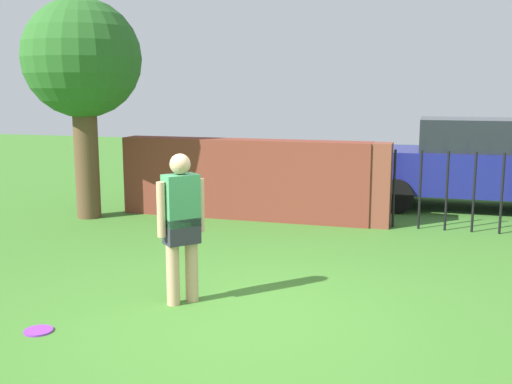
{
  "coord_description": "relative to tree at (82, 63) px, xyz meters",
  "views": [
    {
      "loc": [
        1.74,
        -5.44,
        2.29
      ],
      "look_at": [
        -0.4,
        1.74,
        1.0
      ],
      "focal_mm": 42.47,
      "sensor_mm": 36.0,
      "label": 1
    }
  ],
  "objects": [
    {
      "name": "car",
      "position": [
        6.61,
        2.81,
        -1.86
      ],
      "size": [
        4.21,
        1.95,
        1.72
      ],
      "rotation": [
        0.0,
        0.0,
        3.15
      ],
      "color": "navy",
      "rests_on": "ground"
    },
    {
      "name": "person",
      "position": [
        3.37,
        -3.57,
        -1.82
      ],
      "size": [
        0.4,
        0.43,
        1.62
      ],
      "rotation": [
        0.0,
        0.0,
        -2.3
      ],
      "color": "tan",
      "rests_on": "ground"
    },
    {
      "name": "ground_plane",
      "position": [
        4.17,
        -3.89,
        -2.72
      ],
      "size": [
        40.0,
        40.0,
        0.0
      ],
      "primitive_type": "plane",
      "color": "#3D7528"
    },
    {
      "name": "brick_wall",
      "position": [
        2.67,
        0.76,
        -2.02
      ],
      "size": [
        4.48,
        0.5,
        1.4
      ],
      "primitive_type": "cube",
      "color": "brown",
      "rests_on": "ground"
    },
    {
      "name": "tree",
      "position": [
        0.0,
        0.0,
        0.0
      ],
      "size": [
        2.04,
        2.04,
        3.81
      ],
      "color": "brown",
      "rests_on": "ground"
    },
    {
      "name": "frisbee_purple",
      "position": [
        2.36,
        -4.7,
        -2.71
      ],
      "size": [
        0.27,
        0.27,
        0.02
      ],
      "primitive_type": "cylinder",
      "color": "purple",
      "rests_on": "ground"
    },
    {
      "name": "fence_gate",
      "position": [
        6.32,
        0.76,
        -2.02
      ],
      "size": [
        3.06,
        0.44,
        1.4
      ],
      "color": "brown",
      "rests_on": "ground"
    }
  ]
}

